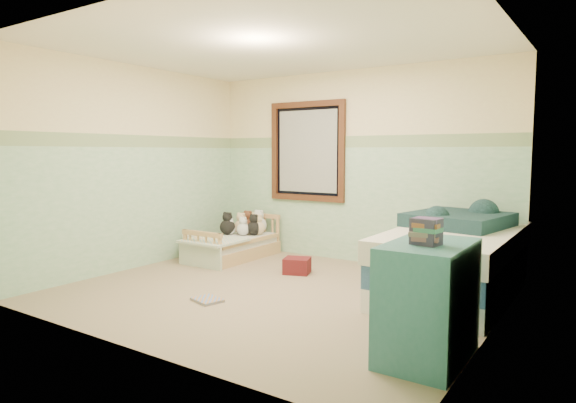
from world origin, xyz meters
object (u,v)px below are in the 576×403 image
Objects in this scene: toddler_bed_frame at (234,252)px; plush_floor_tan at (198,254)px; dresser at (428,301)px; floor_book at (207,300)px; twin_bed_frame at (453,284)px; plush_floor_cream at (189,249)px; red_pillow at (297,266)px.

plush_floor_tan is at bearing -116.03° from toddler_bed_frame.
dresser is at bearing -29.08° from toddler_bed_frame.
dresser is (3.26, -1.81, 0.33)m from toddler_bed_frame.
dresser reaches higher than plush_floor_tan.
floor_book is (1.05, -1.67, -0.07)m from toddler_bed_frame.
twin_bed_frame is 1.75m from dresser.
toddler_bed_frame is at bearing 150.92° from dresser.
floor_book is (1.28, -1.21, -0.10)m from plush_floor_tan.
dresser is at bearing -21.03° from plush_floor_cream.
floor_book is at bearing -43.51° from plush_floor_tan.
dresser is at bearing -21.27° from plush_floor_tan.
toddler_bed_frame reaches higher than floor_book.
toddler_bed_frame is 1.59× the size of dresser.
floor_book is (-1.92, -1.56, -0.10)m from twin_bed_frame.
red_pillow is (-1.79, -0.14, -0.02)m from twin_bed_frame.
toddler_bed_frame is 0.51m from plush_floor_tan.
plush_floor_cream reaches higher than twin_bed_frame.
toddler_bed_frame is 5.67× the size of plush_floor_tan.
red_pillow is at bearing 4.26° from plush_floor_cream.
plush_floor_cream is 0.33× the size of dresser.
plush_floor_tan reaches higher than toddler_bed_frame.
toddler_bed_frame is 2.98m from twin_bed_frame.
red_pillow is at bearing -11.96° from toddler_bed_frame.
plush_floor_cream is 3.47m from twin_bed_frame.
dresser reaches higher than red_pillow.
toddler_bed_frame is 4.83× the size of plush_floor_cream.
toddler_bed_frame is 3.74m from dresser.
red_pillow is at bearing 100.99° from floor_book.
twin_bed_frame is 2.59× the size of dresser.
red_pillow is 1.04× the size of floor_book.
toddler_bed_frame is at bearing 177.88° from twin_bed_frame.
floor_book is at bearing -95.06° from red_pillow.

